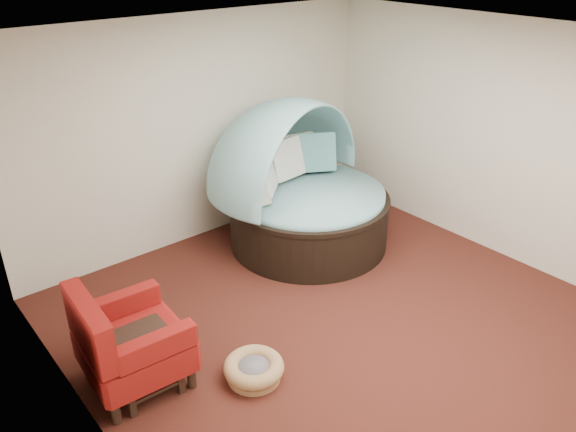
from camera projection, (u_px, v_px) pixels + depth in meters
floor at (338, 318)px, 5.84m from camera, size 5.00×5.00×0.00m
wall_back at (201, 131)px, 6.92m from camera, size 5.00×0.00×5.00m
wall_left at (81, 296)px, 3.78m from camera, size 0.00×5.00×5.00m
wall_right at (494, 140)px, 6.64m from camera, size 0.00×5.00×5.00m
ceiling at (352, 41)px, 4.58m from camera, size 5.00×5.00×0.00m
canopy_daybed at (301, 179)px, 6.95m from camera, size 2.51×2.46×1.85m
pet_basket at (254, 369)px, 5.02m from camera, size 0.59×0.59×0.19m
red_armchair at (127, 342)px, 4.79m from camera, size 0.91×0.91×1.01m
side_table at (143, 358)px, 4.79m from camera, size 0.58×0.58×0.53m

